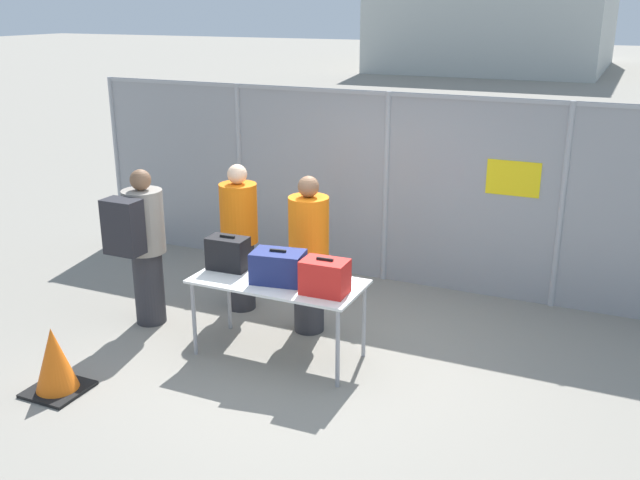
% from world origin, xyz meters
% --- Properties ---
extents(ground_plane, '(120.00, 120.00, 0.00)m').
position_xyz_m(ground_plane, '(0.00, 0.00, 0.00)').
color(ground_plane, gray).
extents(fence_section, '(8.30, 0.07, 2.35)m').
position_xyz_m(fence_section, '(0.01, 2.24, 1.23)').
color(fence_section, '#9EA0A5').
rests_on(fence_section, ground_plane).
extents(inspection_table, '(1.66, 0.78, 0.80)m').
position_xyz_m(inspection_table, '(-0.25, -0.15, 0.73)').
color(inspection_table, silver).
rests_on(inspection_table, ground_plane).
extents(suitcase_black, '(0.41, 0.25, 0.35)m').
position_xyz_m(suitcase_black, '(-0.84, -0.08, 0.96)').
color(suitcase_black, black).
rests_on(suitcase_black, inspection_table).
extents(suitcase_navy, '(0.53, 0.39, 0.33)m').
position_xyz_m(suitcase_navy, '(-0.22, -0.18, 0.95)').
color(suitcase_navy, navy).
rests_on(suitcase_navy, inspection_table).
extents(suitcase_red, '(0.43, 0.29, 0.34)m').
position_xyz_m(suitcase_red, '(0.29, -0.25, 0.96)').
color(suitcase_red, red).
rests_on(suitcase_red, inspection_table).
extents(traveler_hooded, '(0.42, 0.66, 1.71)m').
position_xyz_m(traveler_hooded, '(-1.89, -0.10, 0.94)').
color(traveler_hooded, '#2D2D33').
rests_on(traveler_hooded, ground_plane).
extents(security_worker_near, '(0.42, 0.42, 1.69)m').
position_xyz_m(security_worker_near, '(-0.22, 0.50, 0.87)').
color(security_worker_near, '#2D2D33').
rests_on(security_worker_near, ground_plane).
extents(security_worker_far, '(0.42, 0.42, 1.68)m').
position_xyz_m(security_worker_far, '(-1.18, 0.71, 0.87)').
color(security_worker_far, '#2D2D33').
rests_on(security_worker_far, ground_plane).
extents(utility_trailer, '(3.27, 1.91, 0.61)m').
position_xyz_m(utility_trailer, '(1.68, 4.92, 0.36)').
color(utility_trailer, silver).
rests_on(utility_trailer, ground_plane).
extents(distant_hangar, '(11.05, 12.70, 6.56)m').
position_xyz_m(distant_hangar, '(-4.90, 34.36, 3.28)').
color(distant_hangar, '#B2B7B2').
rests_on(distant_hangar, ground_plane).
extents(traffic_cone, '(0.50, 0.50, 0.62)m').
position_xyz_m(traffic_cone, '(-1.75, -1.60, 0.29)').
color(traffic_cone, black).
rests_on(traffic_cone, ground_plane).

